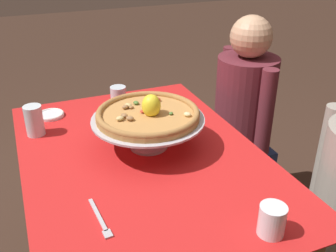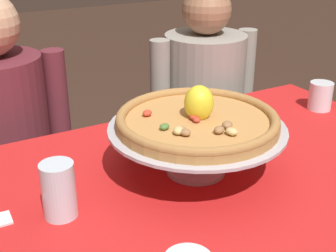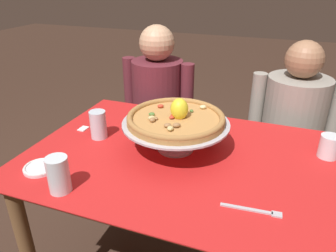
{
  "view_description": "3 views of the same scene",
  "coord_description": "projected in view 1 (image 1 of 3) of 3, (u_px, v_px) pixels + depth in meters",
  "views": [
    {
      "loc": [
        1.21,
        -0.39,
        1.55
      ],
      "look_at": [
        -0.02,
        0.11,
        0.86
      ],
      "focal_mm": 41.58,
      "sensor_mm": 36.0,
      "label": 1
    },
    {
      "loc": [
        -0.62,
        -0.81,
        1.35
      ],
      "look_at": [
        -0.1,
        0.1,
        0.88
      ],
      "focal_mm": 48.93,
      "sensor_mm": 36.0,
      "label": 2
    },
    {
      "loc": [
        0.32,
        -1.07,
        1.45
      ],
      "look_at": [
        -0.09,
        0.04,
        0.87
      ],
      "focal_mm": 34.21,
      "sensor_mm": 36.0,
      "label": 3
    }
  ],
  "objects": [
    {
      "name": "dining_table",
      "position": [
        144.0,
        180.0,
        1.54
      ],
      "size": [
        1.28,
        0.89,
        0.77
      ],
      "color": "brown",
      "rests_on": "ground"
    },
    {
      "name": "side_plate",
      "position": [
        51.0,
        115.0,
        1.79
      ],
      "size": [
        0.12,
        0.12,
        0.02
      ],
      "color": "white",
      "rests_on": "dining_table"
    },
    {
      "name": "diner_left",
      "position": [
        242.0,
        126.0,
        2.17
      ],
      "size": [
        0.48,
        0.33,
        1.17
      ],
      "color": "navy",
      "rests_on": "ground"
    },
    {
      "name": "water_glass_front_left",
      "position": [
        35.0,
        122.0,
        1.61
      ],
      "size": [
        0.08,
        0.08,
        0.13
      ],
      "color": "silver",
      "rests_on": "dining_table"
    },
    {
      "name": "pizza",
      "position": [
        148.0,
        114.0,
        1.48
      ],
      "size": [
        0.4,
        0.4,
        0.1
      ],
      "color": "#BC8447",
      "rests_on": "pizza_stand"
    },
    {
      "name": "dinner_fork",
      "position": [
        100.0,
        220.0,
        1.16
      ],
      "size": [
        0.19,
        0.03,
        0.01
      ],
      "color": "#B7B7C1",
      "rests_on": "dining_table"
    },
    {
      "name": "water_glass_side_left",
      "position": [
        119.0,
        101.0,
        1.81
      ],
      "size": [
        0.07,
        0.07,
        0.13
      ],
      "color": "silver",
      "rests_on": "dining_table"
    },
    {
      "name": "water_glass_back_right",
      "position": [
        272.0,
        222.0,
        1.09
      ],
      "size": [
        0.08,
        0.08,
        0.09
      ],
      "color": "white",
      "rests_on": "dining_table"
    },
    {
      "name": "sugar_packet",
      "position": [
        121.0,
        101.0,
        1.95
      ],
      "size": [
        0.04,
        0.05,
        0.0
      ],
      "primitive_type": "cube",
      "rotation": [
        0.0,
        0.0,
        1.55
      ],
      "color": "white",
      "rests_on": "dining_table"
    },
    {
      "name": "pizza_stand",
      "position": [
        148.0,
        124.0,
        1.5
      ],
      "size": [
        0.44,
        0.44,
        0.13
      ],
      "color": "#B7B7C1",
      "rests_on": "dining_table"
    }
  ]
}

